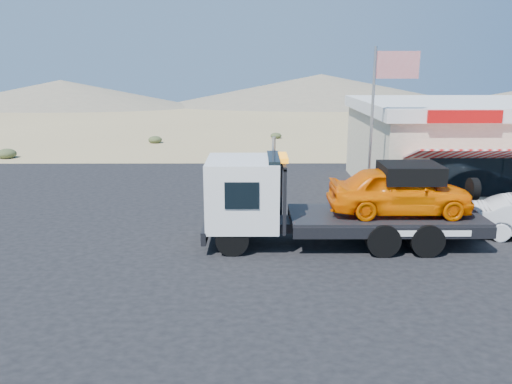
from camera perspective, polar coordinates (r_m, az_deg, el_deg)
The scene contains 6 objects.
ground at distance 13.83m, azimuth -2.91°, elevation -8.76°, with size 120.00×120.00×0.00m, color #9F865A.
asphalt_lot at distance 16.67m, azimuth 4.47°, elevation -4.66°, with size 32.00×24.00×0.02m, color black.
tow_truck at distance 15.37m, azimuth 9.06°, elevation -0.62°, with size 8.35×2.48×2.79m.
jerky_store at distance 24.06m, azimuth 24.04°, elevation 4.89°, with size 10.40×9.97×3.90m.
flagpole at distance 17.81m, azimuth 13.86°, elevation 8.58°, with size 1.55×0.10×6.00m.
distant_hills at distance 68.73m, azimuth -9.13°, elevation 11.20°, with size 126.00×48.00×4.20m.
Camera 1 is at (0.64, -12.71, 5.42)m, focal length 35.00 mm.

